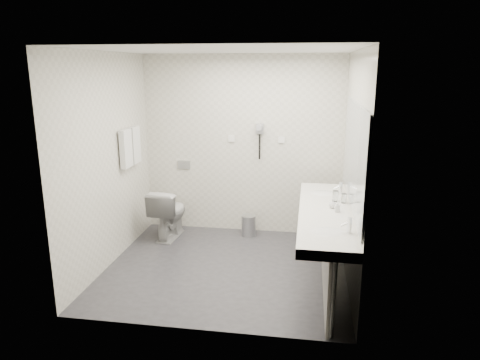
# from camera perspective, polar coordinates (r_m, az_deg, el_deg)

# --- Properties ---
(floor) EXTENTS (2.80, 2.80, 0.00)m
(floor) POSITION_cam_1_polar(r_m,az_deg,el_deg) (5.38, -1.86, -11.22)
(floor) COLOR #2E2D32
(floor) RESTS_ON ground
(ceiling) EXTENTS (2.80, 2.80, 0.00)m
(ceiling) POSITION_cam_1_polar(r_m,az_deg,el_deg) (4.86, -2.11, 16.42)
(ceiling) COLOR silver
(ceiling) RESTS_ON wall_back
(wall_back) EXTENTS (2.80, 0.00, 2.80)m
(wall_back) POSITION_cam_1_polar(r_m,az_deg,el_deg) (6.23, 0.29, 4.44)
(wall_back) COLOR beige
(wall_back) RESTS_ON floor
(wall_front) EXTENTS (2.80, 0.00, 2.80)m
(wall_front) POSITION_cam_1_polar(r_m,az_deg,el_deg) (3.75, -5.74, -2.41)
(wall_front) COLOR beige
(wall_front) RESTS_ON floor
(wall_left) EXTENTS (0.00, 2.60, 2.60)m
(wall_left) POSITION_cam_1_polar(r_m,az_deg,el_deg) (5.41, -16.71, 2.30)
(wall_left) COLOR beige
(wall_left) RESTS_ON floor
(wall_right) EXTENTS (0.00, 2.60, 2.60)m
(wall_right) POSITION_cam_1_polar(r_m,az_deg,el_deg) (4.91, 14.29, 1.26)
(wall_right) COLOR beige
(wall_right) RESTS_ON floor
(vanity_counter) EXTENTS (0.55, 2.20, 0.10)m
(vanity_counter) POSITION_cam_1_polar(r_m,az_deg,el_deg) (4.82, 10.90, -4.36)
(vanity_counter) COLOR silver
(vanity_counter) RESTS_ON floor
(vanity_panel) EXTENTS (0.03, 2.15, 0.75)m
(vanity_panel) POSITION_cam_1_polar(r_m,az_deg,el_deg) (4.97, 10.96, -9.01)
(vanity_panel) COLOR gray
(vanity_panel) RESTS_ON floor
(vanity_post_near) EXTENTS (0.06, 0.06, 0.75)m
(vanity_post_near) POSITION_cam_1_polar(r_m,az_deg,el_deg) (4.04, 11.83, -14.86)
(vanity_post_near) COLOR silver
(vanity_post_near) RESTS_ON floor
(vanity_post_far) EXTENTS (0.06, 0.06, 0.75)m
(vanity_post_far) POSITION_cam_1_polar(r_m,az_deg,el_deg) (5.94, 10.96, -5.06)
(vanity_post_far) COLOR silver
(vanity_post_far) RESTS_ON floor
(mirror) EXTENTS (0.02, 2.20, 1.05)m
(mirror) POSITION_cam_1_polar(r_m,az_deg,el_deg) (4.67, 14.47, 3.11)
(mirror) COLOR #B2BCC6
(mirror) RESTS_ON wall_right
(basin_near) EXTENTS (0.40, 0.31, 0.05)m
(basin_near) POSITION_cam_1_polar(r_m,az_deg,el_deg) (4.20, 11.17, -6.74)
(basin_near) COLOR white
(basin_near) RESTS_ON vanity_counter
(basin_far) EXTENTS (0.40, 0.31, 0.05)m
(basin_far) POSITION_cam_1_polar(r_m,az_deg,el_deg) (5.43, 10.73, -1.82)
(basin_far) COLOR white
(basin_far) RESTS_ON vanity_counter
(faucet_near) EXTENTS (0.04, 0.04, 0.15)m
(faucet_near) POSITION_cam_1_polar(r_m,az_deg,el_deg) (4.18, 13.91, -5.67)
(faucet_near) COLOR silver
(faucet_near) RESTS_ON vanity_counter
(faucet_far) EXTENTS (0.04, 0.04, 0.15)m
(faucet_far) POSITION_cam_1_polar(r_m,az_deg,el_deg) (5.42, 12.83, -0.98)
(faucet_far) COLOR silver
(faucet_far) RESTS_ON vanity_counter
(soap_bottle_a) EXTENTS (0.06, 0.06, 0.11)m
(soap_bottle_a) POSITION_cam_1_polar(r_m,az_deg,el_deg) (4.75, 12.43, -3.37)
(soap_bottle_a) COLOR beige
(soap_bottle_a) RESTS_ON vanity_counter
(soap_bottle_b) EXTENTS (0.11, 0.11, 0.10)m
(soap_bottle_b) POSITION_cam_1_polar(r_m,az_deg,el_deg) (4.86, 11.84, -2.98)
(soap_bottle_b) COLOR beige
(soap_bottle_b) RESTS_ON vanity_counter
(glass_left) EXTENTS (0.07, 0.07, 0.11)m
(glass_left) POSITION_cam_1_polar(r_m,az_deg,el_deg) (5.07, 13.24, -2.32)
(glass_left) COLOR silver
(glass_left) RESTS_ON vanity_counter
(glass_right) EXTENTS (0.08, 0.08, 0.12)m
(glass_right) POSITION_cam_1_polar(r_m,az_deg,el_deg) (5.11, 12.21, -2.03)
(glass_right) COLOR silver
(glass_right) RESTS_ON vanity_counter
(toilet) EXTENTS (0.45, 0.72, 0.70)m
(toilet) POSITION_cam_1_polar(r_m,az_deg,el_deg) (6.25, -9.14, -4.21)
(toilet) COLOR white
(toilet) RESTS_ON floor
(flush_plate) EXTENTS (0.18, 0.02, 0.12)m
(flush_plate) POSITION_cam_1_polar(r_m,az_deg,el_deg) (6.45, -7.22, 1.97)
(flush_plate) COLOR #B2B5BA
(flush_plate) RESTS_ON wall_back
(pedal_bin) EXTENTS (0.25, 0.25, 0.29)m
(pedal_bin) POSITION_cam_1_polar(r_m,az_deg,el_deg) (6.28, 1.13, -5.95)
(pedal_bin) COLOR #B2B5BA
(pedal_bin) RESTS_ON floor
(bin_lid) EXTENTS (0.20, 0.20, 0.02)m
(bin_lid) POSITION_cam_1_polar(r_m,az_deg,el_deg) (6.23, 1.14, -4.66)
(bin_lid) COLOR #B2B5BA
(bin_lid) RESTS_ON pedal_bin
(towel_rail) EXTENTS (0.02, 0.62, 0.02)m
(towel_rail) POSITION_cam_1_polar(r_m,az_deg,el_deg) (5.83, -14.17, 6.31)
(towel_rail) COLOR silver
(towel_rail) RESTS_ON wall_left
(towel_near) EXTENTS (0.07, 0.24, 0.48)m
(towel_near) POSITION_cam_1_polar(r_m,az_deg,el_deg) (5.74, -14.48, 3.93)
(towel_near) COLOR silver
(towel_near) RESTS_ON towel_rail
(towel_far) EXTENTS (0.07, 0.24, 0.48)m
(towel_far) POSITION_cam_1_polar(r_m,az_deg,el_deg) (5.99, -13.43, 4.42)
(towel_far) COLOR silver
(towel_far) RESTS_ON towel_rail
(dryer_cradle) EXTENTS (0.10, 0.04, 0.14)m
(dryer_cradle) POSITION_cam_1_polar(r_m,az_deg,el_deg) (6.13, 2.58, 6.63)
(dryer_cradle) COLOR #929398
(dryer_cradle) RESTS_ON wall_back
(dryer_barrel) EXTENTS (0.08, 0.14, 0.08)m
(dryer_barrel) POSITION_cam_1_polar(r_m,az_deg,el_deg) (6.06, 2.50, 6.82)
(dryer_barrel) COLOR #929398
(dryer_barrel) RESTS_ON dryer_cradle
(dryer_cord) EXTENTS (0.02, 0.02, 0.35)m
(dryer_cord) POSITION_cam_1_polar(r_m,az_deg,el_deg) (6.15, 2.53, 4.30)
(dryer_cord) COLOR black
(dryer_cord) RESTS_ON dryer_cradle
(switch_plate_a) EXTENTS (0.09, 0.02, 0.09)m
(switch_plate_a) POSITION_cam_1_polar(r_m,az_deg,el_deg) (6.23, -1.10, 5.37)
(switch_plate_a) COLOR white
(switch_plate_a) RESTS_ON wall_back
(switch_plate_b) EXTENTS (0.09, 0.02, 0.09)m
(switch_plate_b) POSITION_cam_1_polar(r_m,az_deg,el_deg) (6.14, 5.37, 5.18)
(switch_plate_b) COLOR white
(switch_plate_b) RESTS_ON wall_back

